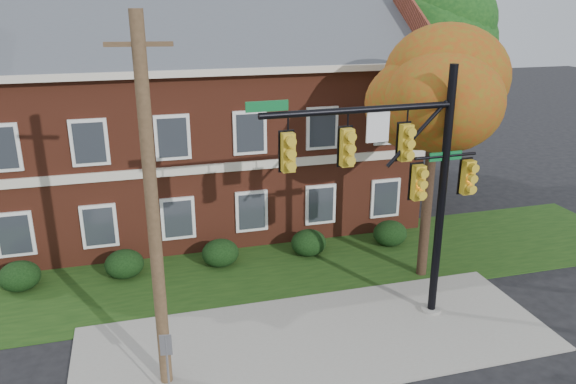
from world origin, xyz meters
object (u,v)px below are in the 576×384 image
object	(u,v)px
tree_near_right	(445,93)
utility_pole	(153,214)
tree_right_rear	(426,32)
tree_far_rear	(201,14)
apartment_building	(197,111)
traffic_signal	(402,172)
hedge_right	(309,243)
hedge_center	(220,253)
sign_post	(167,358)
hedge_left	(124,264)
hedge_far_right	(390,233)
hedge_far_left	(20,276)

from	to	relation	value
tree_near_right	utility_pole	world-z (taller)	utility_pole
tree_right_rear	tree_far_rear	xyz separation A→B (m)	(-9.97, 6.98, 0.72)
apartment_building	traffic_signal	xyz separation A→B (m)	(4.58, -10.54, -0.08)
hedge_right	apartment_building	bearing A→B (deg)	123.67
hedge_center	sign_post	xyz separation A→B (m)	(-2.44, -7.33, 0.83)
hedge_left	sign_post	distance (m)	7.45
tree_near_right	tree_right_rear	world-z (taller)	tree_right_rear
apartment_building	hedge_far_right	bearing A→B (deg)	-36.89
tree_right_rear	sign_post	world-z (taller)	tree_right_rear
hedge_center	hedge_right	distance (m)	3.50
hedge_far_right	sign_post	xyz separation A→B (m)	(-9.44, -7.33, 0.83)
hedge_far_right	sign_post	distance (m)	11.98
hedge_right	traffic_signal	size ratio (longest dim) A/B	0.18
hedge_far_right	tree_near_right	size ratio (longest dim) A/B	0.16
traffic_signal	hedge_far_right	bearing A→B (deg)	62.89
hedge_center	utility_pole	distance (m)	8.13
hedge_far_left	tree_far_rear	xyz separation A→B (m)	(8.34, 13.09, 8.32)
apartment_building	tree_right_rear	size ratio (longest dim) A/B	1.77
apartment_building	hedge_center	size ratio (longest dim) A/B	13.43
hedge_center	sign_post	distance (m)	7.77
tree_right_rear	hedge_left	bearing A→B (deg)	-157.58
hedge_right	hedge_far_right	world-z (taller)	same
hedge_center	traffic_signal	size ratio (longest dim) A/B	0.18
hedge_far_left	tree_far_rear	world-z (taller)	tree_far_rear
hedge_left	tree_right_rear	bearing A→B (deg)	22.42
tree_far_rear	sign_post	distance (m)	22.08
sign_post	hedge_far_right	bearing A→B (deg)	47.06
hedge_left	hedge_far_right	world-z (taller)	same
hedge_center	tree_near_right	bearing A→B (deg)	-21.42
tree_far_rear	utility_pole	world-z (taller)	tree_far_rear
hedge_far_left	hedge_center	bearing A→B (deg)	0.00
tree_far_rear	hedge_left	bearing A→B (deg)	-110.29
tree_right_rear	tree_far_rear	size ratio (longest dim) A/B	0.92
hedge_left	tree_near_right	distance (m)	12.68
tree_right_rear	tree_far_rear	world-z (taller)	tree_far_rear
hedge_far_left	hedge_right	size ratio (longest dim) A/B	1.00
hedge_far_left	traffic_signal	distance (m)	13.46
hedge_far_right	tree_near_right	bearing A→B (deg)	-85.48
hedge_far_left	tree_right_rear	world-z (taller)	tree_right_rear
hedge_center	hedge_far_right	bearing A→B (deg)	0.00
utility_pole	apartment_building	bearing A→B (deg)	86.98
hedge_center	hedge_far_right	world-z (taller)	same
apartment_building	hedge_far_left	bearing A→B (deg)	-143.11
hedge_far_left	tree_right_rear	size ratio (longest dim) A/B	0.13
apartment_building	hedge_right	distance (m)	7.73
apartment_building	hedge_right	size ratio (longest dim) A/B	13.43
tree_near_right	tree_far_rear	distance (m)	17.12
hedge_center	tree_near_right	distance (m)	9.90
tree_near_right	tree_far_rear	size ratio (longest dim) A/B	0.74
hedge_left	hedge_center	xyz separation A→B (m)	(3.50, 0.00, 0.00)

